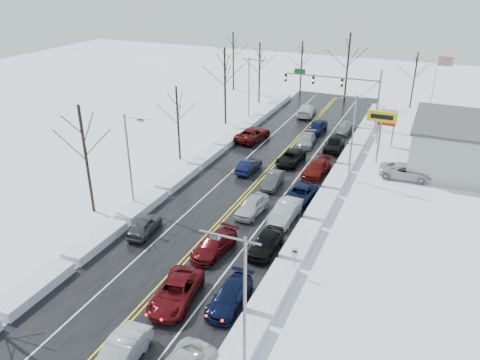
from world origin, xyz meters
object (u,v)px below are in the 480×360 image
at_px(flagpole, 435,87).
at_px(tires_plus_sign, 382,120).
at_px(traffic_signal_mast, 341,86).
at_px(oncoming_car_0, 249,171).

bearing_deg(flagpole, tires_plus_sign, -108.44).
xyz_separation_m(tires_plus_sign, flagpole, (4.67, 14.01, 0.93)).
bearing_deg(traffic_signal_mast, flagpole, 9.73).
relative_size(traffic_signal_mast, tires_plus_sign, 2.21).
relative_size(flagpole, oncoming_car_0, 2.41).
bearing_deg(oncoming_car_0, traffic_signal_mast, -101.92).
bearing_deg(flagpole, traffic_signal_mast, -170.27).
height_order(flagpole, oncoming_car_0, flagpole).
bearing_deg(tires_plus_sign, traffic_signal_mast, 120.46).
height_order(tires_plus_sign, flagpole, flagpole).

